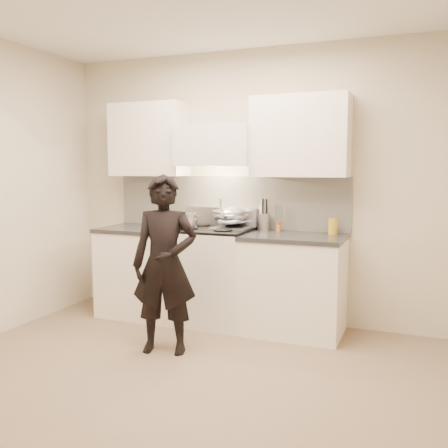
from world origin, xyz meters
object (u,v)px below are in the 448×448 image
object	(u,v)px
wok	(231,216)
counter_right	(294,284)
stove	(212,275)
utensil_crock	(264,221)
person	(165,264)

from	to	relation	value
wok	counter_right	bearing A→B (deg)	-12.00
stove	wok	bearing A→B (deg)	43.85
utensil_crock	counter_right	bearing A→B (deg)	-30.90
utensil_crock	stove	bearing A→B (deg)	-154.92
stove	person	distance (m)	0.92
utensil_crock	person	world-z (taller)	person
counter_right	utensil_crock	size ratio (longest dim) A/B	2.93
stove	counter_right	bearing A→B (deg)	0.00
utensil_crock	wok	bearing A→B (deg)	-166.88
counter_right	person	size ratio (longest dim) A/B	0.62
counter_right	utensil_crock	world-z (taller)	utensil_crock
wok	utensil_crock	size ratio (longest dim) A/B	1.48
stove	person	world-z (taller)	person
counter_right	wok	xyz separation A→B (m)	(-0.68, 0.14, 0.60)
wok	person	size ratio (longest dim) A/B	0.31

